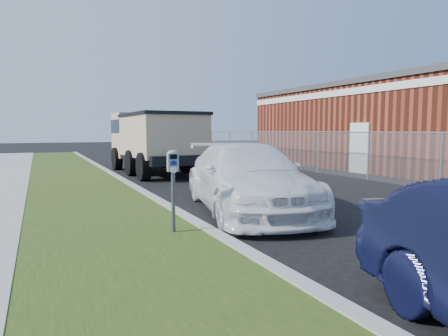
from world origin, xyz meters
name	(u,v)px	position (x,y,z in m)	size (l,w,h in m)	color
ground	(299,214)	(0.00, 0.00, 0.00)	(120.00, 120.00, 0.00)	black
streetside	(25,216)	(-5.57, 2.00, 0.07)	(6.12, 50.00, 0.15)	gray
chainlink_fence	(318,144)	(6.00, 7.00, 1.26)	(0.06, 30.06, 30.00)	slate
brick_building	(398,126)	(12.00, 8.00, 2.13)	(9.20, 14.20, 4.17)	maroon
parking_meter	(173,173)	(-3.21, -0.84, 1.15)	(0.21, 0.15, 1.40)	#3F4247
white_wagon	(245,177)	(-0.92, 0.86, 0.78)	(2.19, 5.39, 1.56)	white
dump_truck	(153,138)	(-0.62, 10.08, 1.51)	(2.91, 6.94, 2.69)	black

